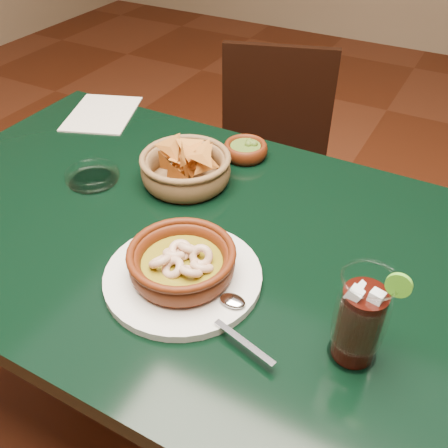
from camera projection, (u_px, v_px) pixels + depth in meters
The scene contains 9 objects.
ground at pixel (186, 417), 1.49m from camera, with size 7.00×7.00×0.00m, color #471C0C.
dining_table at pixel (172, 256), 1.08m from camera, with size 1.20×0.80×0.75m.
dining_chair at pixel (270, 168), 1.71m from camera, with size 0.49×0.49×0.85m.
shrimp_plate at pixel (183, 266), 0.87m from camera, with size 0.36×0.28×0.08m.
chip_basket at pixel (186, 168), 1.11m from camera, with size 0.23×0.23×0.15m.
guacamole_ramekin at pixel (246, 149), 1.20m from camera, with size 0.13×0.13×0.04m.
cola_drink at pixel (360, 319), 0.71m from camera, with size 0.16×0.16×0.19m.
glass_ashtray at pixel (92, 176), 1.12m from camera, with size 0.13×0.13×0.03m.
paper_menu at pixel (102, 113), 1.39m from camera, with size 0.24×0.27×0.00m.
Camera 1 is at (0.48, -0.65, 1.38)m, focal length 40.00 mm.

